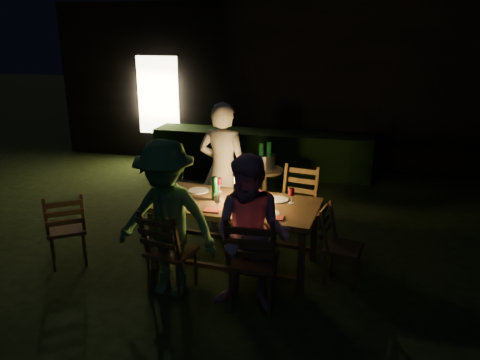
% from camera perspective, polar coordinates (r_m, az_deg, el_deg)
% --- Properties ---
extents(garden_envelope, '(40.00, 40.00, 3.20)m').
position_cam_1_polar(garden_envelope, '(11.18, 7.77, 12.18)').
color(garden_envelope, black).
rests_on(garden_envelope, ground).
extents(dining_table, '(1.96, 1.08, 0.79)m').
position_cam_1_polar(dining_table, '(5.40, -0.61, -3.51)').
color(dining_table, '#442E16').
rests_on(dining_table, ground).
extents(chair_near_left, '(0.53, 0.56, 1.00)m').
position_cam_1_polar(chair_near_left, '(5.09, -8.39, -10.21)').
color(chair_near_left, '#442E16').
rests_on(chair_near_left, ground).
extents(chair_near_right, '(0.51, 0.54, 1.07)m').
position_cam_1_polar(chair_near_right, '(4.78, 1.56, -11.72)').
color(chair_near_right, '#442E16').
rests_on(chair_near_right, ground).
extents(chair_far_left, '(0.52, 0.55, 1.04)m').
position_cam_1_polar(chair_far_left, '(6.36, -2.16, -3.93)').
color(chair_far_left, '#442E16').
rests_on(chair_far_left, ground).
extents(chair_far_right, '(0.54, 0.57, 1.04)m').
position_cam_1_polar(chair_far_right, '(6.11, 6.71, -5.02)').
color(chair_far_right, '#442E16').
rests_on(chair_far_right, ground).
extents(chair_end, '(0.50, 0.47, 0.89)m').
position_cam_1_polar(chair_end, '(5.35, 12.16, -9.37)').
color(chair_end, '#442E16').
rests_on(chair_end, ground).
extents(chair_spare, '(0.62, 0.63, 0.97)m').
position_cam_1_polar(chair_spare, '(5.94, -20.26, -7.00)').
color(chair_spare, '#442E16').
rests_on(chair_spare, ground).
extents(person_house_side, '(0.69, 0.48, 1.80)m').
position_cam_1_polar(person_house_side, '(6.21, -2.07, 1.26)').
color(person_house_side, beige).
rests_on(person_house_side, ground).
extents(person_opp_right, '(0.82, 0.66, 1.59)m').
position_cam_1_polar(person_opp_right, '(4.52, 1.39, -6.80)').
color(person_opp_right, '#C1849C').
rests_on(person_opp_right, ground).
extents(person_opp_left, '(1.12, 0.70, 1.67)m').
position_cam_1_polar(person_opp_left, '(4.82, -8.92, -4.86)').
color(person_opp_left, '#376A35').
rests_on(person_opp_left, ground).
extents(lantern, '(0.16, 0.16, 0.35)m').
position_cam_1_polar(lantern, '(5.35, 0.06, -1.04)').
color(lantern, white).
rests_on(lantern, dining_table).
extents(plate_far_left, '(0.25, 0.25, 0.01)m').
position_cam_1_polar(plate_far_left, '(5.75, -5.09, -1.30)').
color(plate_far_left, white).
rests_on(plate_far_left, dining_table).
extents(plate_near_left, '(0.25, 0.25, 0.01)m').
position_cam_1_polar(plate_near_left, '(5.38, -6.94, -2.77)').
color(plate_near_left, white).
rests_on(plate_near_left, dining_table).
extents(plate_far_right, '(0.25, 0.25, 0.01)m').
position_cam_1_polar(plate_far_right, '(5.45, 4.62, -2.41)').
color(plate_far_right, white).
rests_on(plate_far_right, dining_table).
extents(plate_near_right, '(0.25, 0.25, 0.01)m').
position_cam_1_polar(plate_near_right, '(5.05, 3.41, -4.07)').
color(plate_near_right, white).
rests_on(plate_near_right, dining_table).
extents(wineglass_a, '(0.06, 0.06, 0.18)m').
position_cam_1_polar(wineglass_a, '(5.69, -2.56, -0.61)').
color(wineglass_a, '#59070F').
rests_on(wineglass_a, dining_table).
extents(wineglass_b, '(0.06, 0.06, 0.18)m').
position_cam_1_polar(wineglass_b, '(5.50, -8.14, -1.43)').
color(wineglass_b, '#59070F').
rests_on(wineglass_b, dining_table).
extents(wineglass_c, '(0.06, 0.06, 0.18)m').
position_cam_1_polar(wineglass_c, '(5.00, 1.58, -3.26)').
color(wineglass_c, '#59070F').
rests_on(wineglass_c, dining_table).
extents(wineglass_d, '(0.06, 0.06, 0.18)m').
position_cam_1_polar(wineglass_d, '(5.35, 6.31, -1.94)').
color(wineglass_d, '#59070F').
rests_on(wineglass_d, dining_table).
extents(wineglass_e, '(0.06, 0.06, 0.18)m').
position_cam_1_polar(wineglass_e, '(5.11, -2.78, -2.82)').
color(wineglass_e, silver).
rests_on(wineglass_e, dining_table).
extents(bottle_table, '(0.07, 0.07, 0.28)m').
position_cam_1_polar(bottle_table, '(5.41, -3.13, -1.05)').
color(bottle_table, '#0F471E').
rests_on(bottle_table, dining_table).
extents(napkin_left, '(0.18, 0.14, 0.01)m').
position_cam_1_polar(napkin_left, '(5.14, -3.37, -3.68)').
color(napkin_left, red).
rests_on(napkin_left, dining_table).
extents(napkin_right, '(0.18, 0.14, 0.01)m').
position_cam_1_polar(napkin_right, '(4.96, 4.28, -4.55)').
color(napkin_right, red).
rests_on(napkin_right, dining_table).
extents(phone, '(0.14, 0.07, 0.01)m').
position_cam_1_polar(phone, '(5.34, -7.99, -3.01)').
color(phone, black).
rests_on(phone, dining_table).
extents(side_table, '(0.54, 0.54, 0.72)m').
position_cam_1_polar(side_table, '(6.90, 3.04, 0.68)').
color(side_table, brown).
rests_on(side_table, ground).
extents(ice_bucket, '(0.30, 0.30, 0.22)m').
position_cam_1_polar(ice_bucket, '(6.84, 3.06, 2.24)').
color(ice_bucket, '#A5A8AD').
rests_on(ice_bucket, side_table).
extents(bottle_bucket_a, '(0.07, 0.07, 0.32)m').
position_cam_1_polar(bottle_bucket_a, '(6.80, 2.59, 2.59)').
color(bottle_bucket_a, '#0F471E').
rests_on(bottle_bucket_a, side_table).
extents(bottle_bucket_b, '(0.07, 0.07, 0.32)m').
position_cam_1_polar(bottle_bucket_b, '(6.86, 3.55, 2.70)').
color(bottle_bucket_b, '#0F471E').
rests_on(bottle_bucket_b, side_table).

